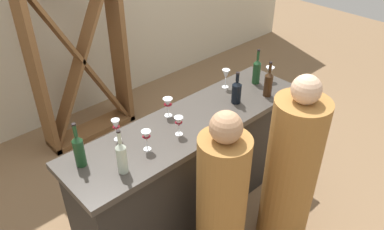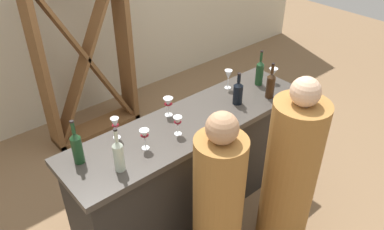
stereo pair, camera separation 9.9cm
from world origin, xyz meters
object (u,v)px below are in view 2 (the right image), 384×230
(wine_glass_near_left, at_px, (178,122))
(wine_glass_near_center, at_px, (145,135))
(wine_bottle_second_left_clear_pale, at_px, (119,155))
(wine_bottle_rightmost_olive_green, at_px, (260,72))
(wine_glass_far_center, at_px, (228,75))
(wine_glass_near_right, at_px, (274,72))
(wine_glass_far_right, at_px, (115,124))
(wine_bottle_leftmost_olive_green, at_px, (77,147))
(wine_bottle_center_near_black, at_px, (238,92))
(wine_bottle_second_right_amber_brown, at_px, (271,85))
(person_center_guest, at_px, (218,205))
(person_left_guest, at_px, (290,175))
(wine_rack, at_px, (85,57))
(wine_glass_far_left, at_px, (168,103))

(wine_glass_near_left, xyz_separation_m, wine_glass_near_center, (-0.28, 0.02, 0.01))
(wine_bottle_second_left_clear_pale, bearing_deg, wine_glass_near_center, 16.76)
(wine_bottle_rightmost_olive_green, height_order, wine_glass_far_center, wine_bottle_rightmost_olive_green)
(wine_glass_near_right, distance_m, wine_glass_far_right, 1.55)
(wine_bottle_leftmost_olive_green, height_order, wine_glass_far_right, wine_bottle_leftmost_olive_green)
(wine_bottle_center_near_black, xyz_separation_m, wine_glass_far_center, (0.12, 0.24, 0.02))
(wine_glass_near_center, distance_m, wine_glass_near_right, 1.45)
(wine_bottle_second_left_clear_pale, relative_size, wine_bottle_second_right_amber_brown, 1.03)
(wine_bottle_second_left_clear_pale, relative_size, person_center_guest, 0.23)
(wine_bottle_rightmost_olive_green, bearing_deg, wine_bottle_center_near_black, -165.00)
(wine_glass_far_right, xyz_separation_m, person_left_guest, (0.91, -0.92, -0.39))
(wine_bottle_rightmost_olive_green, bearing_deg, wine_bottle_second_left_clear_pale, -173.49)
(wine_bottle_rightmost_olive_green, distance_m, person_left_guest, 1.01)
(wine_bottle_rightmost_olive_green, distance_m, wine_glass_near_center, 1.32)
(wine_rack, relative_size, person_left_guest, 1.23)
(wine_bottle_leftmost_olive_green, distance_m, person_center_guest, 1.04)
(wine_glass_near_center, bearing_deg, person_center_guest, -66.79)
(wine_bottle_second_left_clear_pale, xyz_separation_m, wine_glass_far_center, (1.31, 0.31, 0.00))
(wine_glass_far_left, bearing_deg, wine_rack, 88.89)
(wine_bottle_leftmost_olive_green, bearing_deg, wine_bottle_rightmost_olive_green, -2.16)
(wine_bottle_center_near_black, bearing_deg, wine_rack, 107.00)
(wine_glass_near_left, height_order, wine_glass_near_right, wine_glass_near_left)
(wine_bottle_second_right_amber_brown, distance_m, wine_glass_near_right, 0.28)
(wine_rack, xyz_separation_m, wine_glass_near_right, (1.04, -1.65, 0.13))
(wine_glass_near_left, height_order, wine_glass_near_center, wine_glass_near_center)
(wine_bottle_center_near_black, bearing_deg, wine_bottle_second_right_amber_brown, -20.95)
(wine_bottle_leftmost_olive_green, height_order, wine_glass_far_center, wine_bottle_leftmost_olive_green)
(wine_glass_far_center, bearing_deg, person_left_guest, -104.46)
(wine_bottle_rightmost_olive_green, xyz_separation_m, wine_glass_far_right, (-1.41, 0.14, -0.01))
(wine_glass_near_right, distance_m, person_left_guest, 1.03)
(wine_glass_near_center, bearing_deg, person_left_guest, -39.85)
(wine_bottle_second_right_amber_brown, distance_m, person_left_guest, 0.80)
(wine_rack, distance_m, wine_glass_near_left, 1.73)
(wine_bottle_center_near_black, xyz_separation_m, person_center_guest, (-0.71, -0.52, -0.41))
(wine_bottle_leftmost_olive_green, distance_m, wine_glass_far_left, 0.81)
(wine_bottle_center_near_black, xyz_separation_m, wine_glass_far_right, (-1.02, 0.24, 0.01))
(wine_bottle_leftmost_olive_green, relative_size, wine_bottle_rightmost_olive_green, 1.02)
(wine_bottle_second_right_amber_brown, distance_m, wine_glass_far_right, 1.35)
(wine_bottle_leftmost_olive_green, relative_size, wine_glass_far_center, 1.92)
(wine_bottle_second_left_clear_pale, distance_m, wine_bottle_second_right_amber_brown, 1.47)
(wine_rack, bearing_deg, wine_glass_far_left, -91.11)
(wine_bottle_second_left_clear_pale, relative_size, wine_glass_near_center, 2.08)
(wine_bottle_leftmost_olive_green, distance_m, wine_glass_near_center, 0.46)
(wine_bottle_second_left_clear_pale, bearing_deg, wine_glass_far_left, 25.61)
(wine_bottle_second_right_amber_brown, relative_size, wine_glass_near_center, 2.03)
(wine_glass_far_left, distance_m, wine_glass_far_right, 0.47)
(wine_bottle_center_near_black, bearing_deg, wine_glass_near_center, 179.98)
(wine_glass_near_left, xyz_separation_m, wine_glass_near_right, (1.17, 0.06, -0.01))
(wine_bottle_leftmost_olive_green, relative_size, wine_bottle_center_near_black, 1.19)
(wine_bottle_center_near_black, bearing_deg, wine_bottle_second_left_clear_pale, -176.32)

